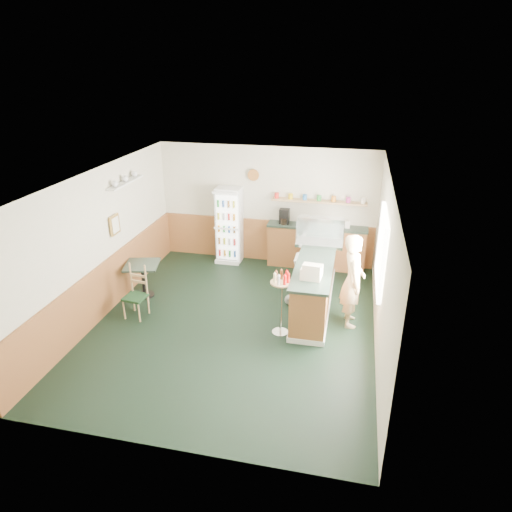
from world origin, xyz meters
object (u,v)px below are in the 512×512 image
(shopkeeper, at_px, (353,281))
(cash_register, at_px, (312,272))
(drinks_fridge, at_px, (229,225))
(cafe_table, at_px, (143,274))
(condiment_stand, at_px, (281,294))
(cafe_chair, at_px, (136,289))
(display_case, at_px, (320,232))

(shopkeeper, bearing_deg, cash_register, 107.14)
(drinks_fridge, bearing_deg, cafe_table, -119.91)
(condiment_stand, bearing_deg, shopkeeper, 26.74)
(cash_register, height_order, cafe_chair, cash_register)
(cafe_chair, bearing_deg, display_case, 35.15)
(display_case, bearing_deg, cash_register, -90.00)
(cafe_chair, bearing_deg, drinks_fridge, 76.69)
(condiment_stand, height_order, cafe_table, condiment_stand)
(shopkeeper, bearing_deg, display_case, 22.51)
(drinks_fridge, xyz_separation_m, condiment_stand, (1.71, -2.86, -0.11))
(display_case, distance_m, condiment_stand, 1.93)
(display_case, xyz_separation_m, condiment_stand, (-0.48, -1.80, -0.50))
(cash_register, bearing_deg, cafe_table, 176.56)
(cafe_table, distance_m, cafe_chair, 0.72)
(shopkeeper, distance_m, cafe_table, 4.12)
(cash_register, xyz_separation_m, cafe_table, (-3.40, 0.48, -0.61))
(cafe_table, bearing_deg, cash_register, -8.03)
(condiment_stand, bearing_deg, cafe_chair, 178.75)
(shopkeeper, bearing_deg, cafe_chair, 90.26)
(cafe_table, bearing_deg, condiment_stand, -14.40)
(shopkeeper, relative_size, cafe_table, 2.21)
(cafe_table, height_order, cafe_chair, cafe_chair)
(cash_register, height_order, shopkeeper, shopkeeper)
(shopkeeper, distance_m, cafe_chair, 3.95)
(display_case, distance_m, shopkeeper, 1.46)
(shopkeeper, height_order, cafe_chair, shopkeeper)
(display_case, relative_size, condiment_stand, 0.80)
(display_case, relative_size, cafe_chair, 0.93)
(cafe_chair, bearing_deg, condiment_stand, 5.30)
(drinks_fridge, xyz_separation_m, shopkeeper, (2.89, -2.27, -0.02))
(cash_register, xyz_separation_m, cafe_chair, (-3.20, -0.21, -0.58))
(display_case, bearing_deg, cafe_table, -162.80)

